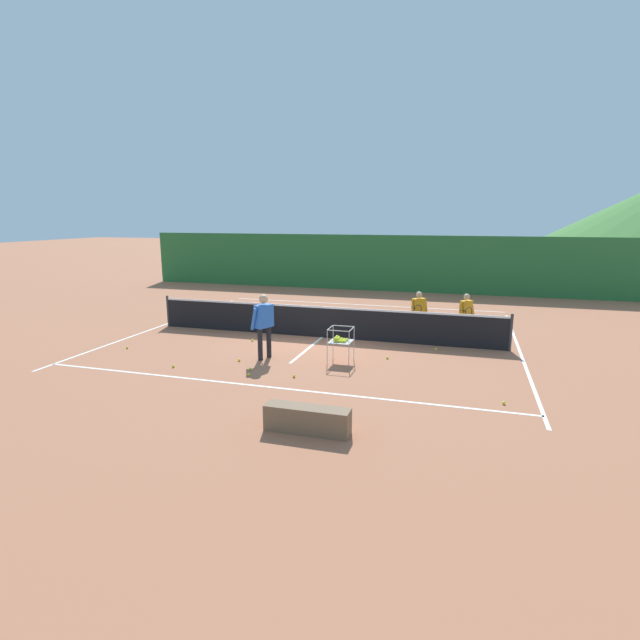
{
  "coord_description": "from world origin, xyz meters",
  "views": [
    {
      "loc": [
        4.14,
        -13.98,
        3.65
      ],
      "look_at": [
        0.35,
        -1.37,
        0.85
      ],
      "focal_mm": 27.32,
      "sensor_mm": 36.0,
      "label": 1
    }
  ],
  "objects": [
    {
      "name": "tennis_ball_3",
      "position": [
        -0.58,
        -4.06,
        0.03
      ],
      "size": [
        0.07,
        0.07,
        0.07
      ],
      "primitive_type": "sphere",
      "color": "yellow",
      "rests_on": "ground"
    },
    {
      "name": "windscreen_fence",
      "position": [
        0.0,
        10.11,
        1.39
      ],
      "size": [
        25.11,
        0.08,
        2.77
      ],
      "primitive_type": "cube",
      "color": "#286B33",
      "rests_on": "ground"
    },
    {
      "name": "tennis_ball_6",
      "position": [
        5.02,
        -4.23,
        0.03
      ],
      "size": [
        0.07,
        0.07,
        0.07
      ],
      "primitive_type": "sphere",
      "color": "yellow",
      "rests_on": "ground"
    },
    {
      "name": "line_sideline_west",
      "position": [
        -5.71,
        0.0,
        0.0
      ],
      "size": [
        0.08,
        10.54,
        0.01
      ],
      "primitive_type": "cube",
      "color": "white",
      "rests_on": "ground"
    },
    {
      "name": "tennis_ball_5",
      "position": [
        -0.73,
        -3.66,
        0.03
      ],
      "size": [
        0.07,
        0.07,
        0.07
      ],
      "primitive_type": "sphere",
      "color": "yellow",
      "rests_on": "ground"
    },
    {
      "name": "line_service_center",
      "position": [
        0.0,
        0.0,
        0.0
      ],
      "size": [
        0.08,
        5.7,
        0.01
      ],
      "primitive_type": "cube",
      "color": "white",
      "rests_on": "ground"
    },
    {
      "name": "tennis_ball_0",
      "position": [
        -1.86,
        -1.05,
        0.03
      ],
      "size": [
        0.07,
        0.07,
        0.07
      ],
      "primitive_type": "sphere",
      "color": "yellow",
      "rests_on": "ground"
    },
    {
      "name": "instructor",
      "position": [
        -0.79,
        -2.63,
        1.02
      ],
      "size": [
        0.49,
        0.85,
        1.71
      ],
      "color": "black",
      "rests_on": "ground"
    },
    {
      "name": "line_baseline_far",
      "position": [
        0.0,
        5.91,
        0.0
      ],
      "size": [
        11.41,
        0.08,
        0.01
      ],
      "primitive_type": "cube",
      "color": "white",
      "rests_on": "ground"
    },
    {
      "name": "tennis_ball_4",
      "position": [
        -1.32,
        -3.06,
        0.03
      ],
      "size": [
        0.07,
        0.07,
        0.07
      ],
      "primitive_type": "sphere",
      "color": "yellow",
      "rests_on": "ground"
    },
    {
      "name": "tennis_ball_9",
      "position": [
        -4.89,
        -2.84,
        0.03
      ],
      "size": [
        0.07,
        0.07,
        0.07
      ],
      "primitive_type": "sphere",
      "color": "yellow",
      "rests_on": "ground"
    },
    {
      "name": "tennis_ball_8",
      "position": [
        -2.65,
        -4.0,
        0.03
      ],
      "size": [
        0.07,
        0.07,
        0.07
      ],
      "primitive_type": "sphere",
      "color": "yellow",
      "rests_on": "ground"
    },
    {
      "name": "tennis_ball_7",
      "position": [
        2.31,
        -1.74,
        0.03
      ],
      "size": [
        0.07,
        0.07,
        0.07
      ],
      "primitive_type": "sphere",
      "color": "yellow",
      "rests_on": "ground"
    },
    {
      "name": "ground_plane",
      "position": [
        0.0,
        0.0,
        0.0
      ],
      "size": [
        120.0,
        120.0,
        0.0
      ],
      "primitive_type": "plane",
      "color": "#A86647"
    },
    {
      "name": "line_baseline_near",
      "position": [
        0.0,
        -4.63,
        0.0
      ],
      "size": [
        11.41,
        0.08,
        0.01
      ],
      "primitive_type": "cube",
      "color": "white",
      "rests_on": "ground"
    },
    {
      "name": "tennis_ball_1",
      "position": [
        0.47,
        -3.86,
        0.03
      ],
      "size": [
        0.07,
        0.07,
        0.07
      ],
      "primitive_type": "sphere",
      "color": "yellow",
      "rests_on": "ground"
    },
    {
      "name": "ball_cart",
      "position": [
        1.19,
        -2.38,
        0.59
      ],
      "size": [
        0.58,
        0.58,
        0.9
      ],
      "color": "#B7B7BC",
      "rests_on": "ground"
    },
    {
      "name": "tennis_net",
      "position": [
        0.0,
        0.0,
        0.5
      ],
      "size": [
        10.94,
        0.08,
        1.05
      ],
      "color": "#333338",
      "rests_on": "ground"
    },
    {
      "name": "courtside_bench",
      "position": [
        1.68,
        -6.54,
        0.23
      ],
      "size": [
        1.5,
        0.36,
        0.46
      ],
      "primitive_type": "cube",
      "color": "brown",
      "rests_on": "ground"
    },
    {
      "name": "student_1",
      "position": [
        4.22,
        1.34,
        0.81
      ],
      "size": [
        0.48,
        0.71,
        1.35
      ],
      "color": "silver",
      "rests_on": "ground"
    },
    {
      "name": "student_0",
      "position": [
        2.79,
        1.25,
        0.82
      ],
      "size": [
        0.53,
        0.68,
        1.37
      ],
      "color": "silver",
      "rests_on": "ground"
    },
    {
      "name": "line_sideline_east",
      "position": [
        5.71,
        0.0,
        0.0
      ],
      "size": [
        0.08,
        10.54,
        0.01
      ],
      "primitive_type": "cube",
      "color": "white",
      "rests_on": "ground"
    },
    {
      "name": "tennis_ball_2",
      "position": [
        3.47,
        -0.5,
        0.03
      ],
      "size": [
        0.07,
        0.07,
        0.07
      ],
      "primitive_type": "sphere",
      "color": "yellow",
      "rests_on": "ground"
    }
  ]
}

